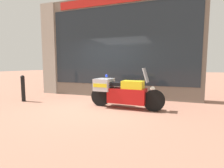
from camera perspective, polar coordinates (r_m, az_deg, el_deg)
ground_plane at (r=5.67m, az=-6.48°, el=-7.48°), size 60.00×60.00×0.00m
shop_building at (r=7.50m, az=-2.24°, el=11.77°), size 6.90×0.55×4.10m
window_display at (r=7.34m, az=2.53°, el=-0.63°), size 5.74×0.30×1.92m
paramedic_motorcycle at (r=5.43m, az=3.06°, el=-2.43°), size 2.35×0.66×1.25m
street_bollard at (r=7.20m, az=-27.05°, el=-1.13°), size 0.14×0.14×0.97m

